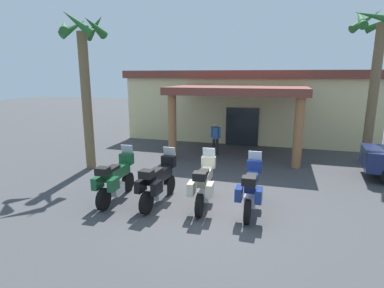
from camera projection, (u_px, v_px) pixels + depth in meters
The scene contains 9 objects.
ground_plane at pixel (212, 207), 9.24m from camera, with size 80.00×80.00×0.00m, color #424244.
motel_building at pixel (249, 103), 20.18m from camera, with size 14.60×11.59×4.12m.
motorcycle_green at pixel (116, 179), 9.63m from camera, with size 0.70×2.21×1.61m.
motorcycle_black at pixel (158, 182), 9.35m from camera, with size 0.75×2.21×1.61m.
motorcycle_cream at pixel (204, 184), 9.20m from camera, with size 0.72×2.21×1.61m.
motorcycle_blue at pixel (251, 189), 8.80m from camera, with size 0.72×2.21×1.61m.
pedestrian at pixel (216, 136), 15.24m from camera, with size 0.51×0.32×1.61m.
palm_tree_near_portico at pixel (379, 51), 12.90m from camera, with size 2.58×2.62×6.79m.
palm_tree_roadside at pixel (84, 66), 12.29m from camera, with size 1.88×1.94×6.28m.
Camera 1 is at (1.57, -8.48, 3.87)m, focal length 28.94 mm.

